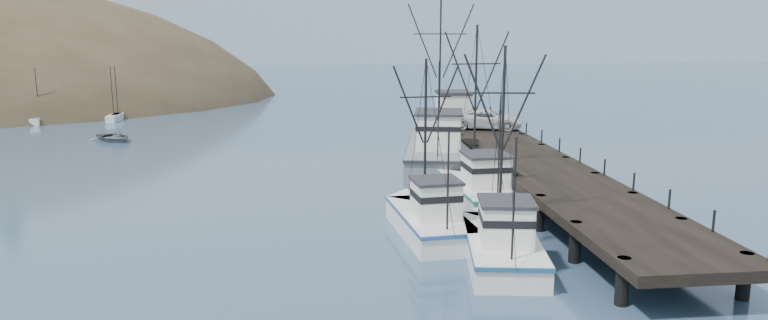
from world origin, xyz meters
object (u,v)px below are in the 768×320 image
at_px(pier, 529,162).
at_px(motorboat, 114,141).
at_px(trawler_mid, 429,219).
at_px(work_vessel, 438,150).
at_px(trawler_far, 478,187).
at_px(pier_shed, 453,106).
at_px(pickup_truck, 488,119).
at_px(trawler_near, 501,243).

relative_size(pier, motorboat, 9.05).
bearing_deg(motorboat, trawler_mid, -93.13).
height_order(work_vessel, motorboat, work_vessel).
relative_size(trawler_far, pier_shed, 3.55).
height_order(trawler_mid, pickup_truck, trawler_mid).
distance_m(trawler_mid, motorboat, 40.40).
bearing_deg(pier_shed, trawler_near, -97.84).
height_order(trawler_near, pickup_truck, trawler_near).
bearing_deg(work_vessel, trawler_near, -92.79).
height_order(trawler_near, motorboat, trawler_near).
relative_size(work_vessel, pickup_truck, 2.67).
bearing_deg(pier, trawler_mid, -131.42).
height_order(pier, pier_shed, pier_shed).
distance_m(work_vessel, motorboat, 32.13).
bearing_deg(trawler_near, pickup_truck, 76.72).
height_order(trawler_near, work_vessel, work_vessel).
bearing_deg(trawler_mid, motorboat, 127.93).
relative_size(trawler_far, pickup_truck, 1.88).
bearing_deg(trawler_mid, pier_shed, 75.52).
height_order(pier, work_vessel, work_vessel).
xyz_separation_m(pier, trawler_far, (-4.33, -3.14, -0.87)).
xyz_separation_m(trawler_near, motorboat, (-27.60, 36.17, -0.82)).
bearing_deg(pier, pier_shed, 94.76).
bearing_deg(trawler_near, trawler_far, 81.77).
distance_m(trawler_far, motorboat, 38.53).
bearing_deg(trawler_far, trawler_mid, -122.98).
xyz_separation_m(pickup_truck, motorboat, (-33.98, 9.13, -2.84)).
height_order(pier_shed, pickup_truck, pier_shed).
bearing_deg(pier_shed, trawler_far, -97.64).
xyz_separation_m(trawler_far, pier_shed, (2.83, 21.14, 2.60)).
distance_m(trawler_far, pickup_truck, 16.83).
distance_m(pier_shed, motorboat, 32.46).
xyz_separation_m(pier, trawler_near, (-5.93, -14.17, -0.87)).
distance_m(pier, pier_shed, 18.14).
relative_size(pier, pickup_truck, 7.30).
relative_size(pier, trawler_far, 3.88).
xyz_separation_m(pier, motorboat, (-33.53, 22.00, -1.69)).
bearing_deg(pier, work_vessel, 122.93).
relative_size(pickup_truck, motorboat, 1.24).
distance_m(trawler_mid, pickup_truck, 24.58).
distance_m(pier, trawler_near, 15.39).
height_order(pier, pickup_truck, pickup_truck).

